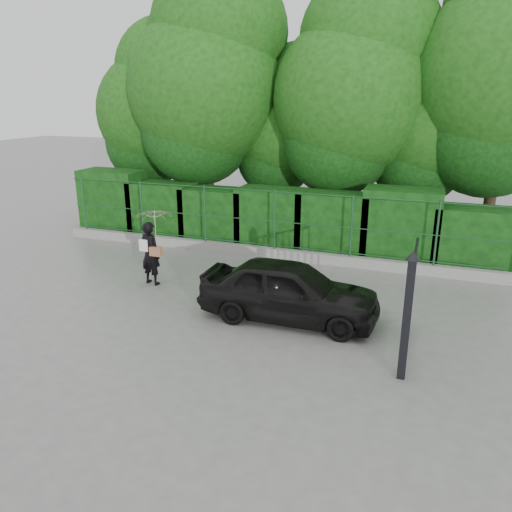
% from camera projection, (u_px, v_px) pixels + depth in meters
% --- Properties ---
extents(ground, '(80.00, 80.00, 0.00)m').
position_uv_depth(ground, '(197.00, 314.00, 11.40)').
color(ground, gray).
extents(kerb, '(14.00, 0.25, 0.30)m').
position_uv_depth(kerb, '(262.00, 252.00, 15.38)').
color(kerb, '#9E9E99').
rests_on(kerb, ground).
extents(fence, '(14.13, 0.06, 1.80)m').
position_uv_depth(fence, '(269.00, 219.00, 14.98)').
color(fence, '#1A4C25').
rests_on(fence, kerb).
extents(hedge, '(14.20, 1.20, 2.23)m').
position_uv_depth(hedge, '(269.00, 218.00, 16.05)').
color(hedge, black).
rests_on(hedge, ground).
extents(trees, '(17.10, 6.15, 8.08)m').
position_uv_depth(trees, '(327.00, 99.00, 16.52)').
color(trees, black).
rests_on(trees, ground).
extents(gate, '(0.22, 2.33, 2.36)m').
position_uv_depth(gate, '(409.00, 306.00, 8.90)').
color(gate, black).
rests_on(gate, ground).
extents(woman, '(0.96, 0.95, 1.99)m').
position_uv_depth(woman, '(153.00, 236.00, 12.82)').
color(woman, black).
rests_on(woman, ground).
extents(car, '(3.97, 1.62, 1.35)m').
position_uv_depth(car, '(289.00, 290.00, 10.97)').
color(car, black).
rests_on(car, ground).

